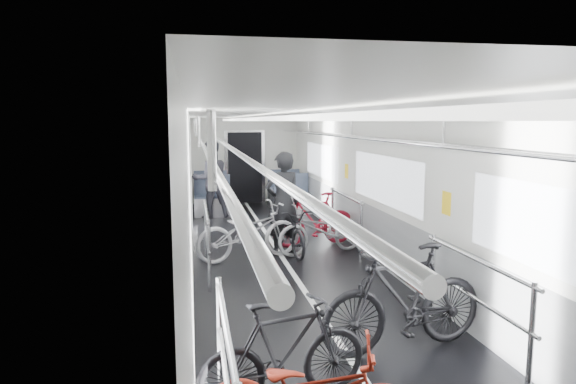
% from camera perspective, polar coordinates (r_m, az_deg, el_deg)
% --- Properties ---
extents(car_shell, '(3.02, 14.01, 2.41)m').
position_cam_1_polar(car_shell, '(9.51, -1.61, 0.71)').
color(car_shell, black).
rests_on(car_shell, ground).
extents(bike_left_mid, '(1.55, 0.76, 0.90)m').
position_cam_1_polar(bike_left_mid, '(4.37, -0.36, -17.38)').
color(bike_left_mid, black).
rests_on(bike_left_mid, floor).
extents(bike_left_far, '(1.94, 1.14, 0.96)m').
position_cam_1_polar(bike_left_far, '(8.63, -4.41, -4.39)').
color(bike_left_far, '#B3B2B7').
rests_on(bike_left_far, floor).
extents(bike_right_near, '(1.89, 0.80, 1.10)m').
position_cam_1_polar(bike_right_near, '(5.39, 12.80, -11.43)').
color(bike_right_near, black).
rests_on(bike_right_near, floor).
extents(bike_right_mid, '(1.76, 0.99, 0.88)m').
position_cam_1_polar(bike_right_mid, '(9.01, 3.80, -4.14)').
color(bike_right_mid, '#9D9DA1').
rests_on(bike_right_mid, floor).
extents(bike_right_far, '(1.72, 0.76, 1.00)m').
position_cam_1_polar(bike_right_far, '(9.57, 2.94, -3.06)').
color(bike_right_far, maroon).
rests_on(bike_right_far, floor).
extents(bike_aisle, '(0.81, 1.63, 0.82)m').
position_cam_1_polar(bike_aisle, '(9.00, 0.01, -4.32)').
color(bike_aisle, black).
rests_on(bike_aisle, floor).
extents(person_standing, '(0.73, 0.56, 1.79)m').
position_cam_1_polar(person_standing, '(9.00, -0.58, -1.18)').
color(person_standing, black).
rests_on(person_standing, floor).
extents(person_seated, '(1.04, 0.89, 1.86)m').
position_cam_1_polar(person_seated, '(12.45, -8.59, 1.41)').
color(person_seated, '#29282F').
rests_on(person_seated, floor).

